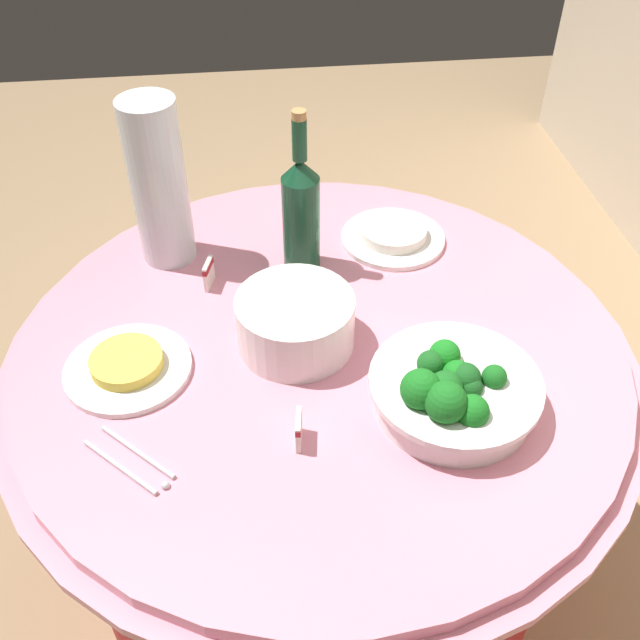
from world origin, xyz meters
name	(u,v)px	position (x,y,z in m)	size (l,w,h in m)	color
ground_plane	(320,556)	(0.00, 0.00, 0.00)	(6.00, 6.00, 0.00)	#9E7F5B
buffet_table	(320,463)	(0.00, 0.00, 0.38)	(1.16, 1.16, 0.74)	maroon
broccoli_bowl	(451,391)	(0.19, 0.19, 0.78)	(0.28, 0.28, 0.12)	white
plate_stack	(295,324)	(0.00, -0.04, 0.79)	(0.21, 0.21, 0.10)	white
wine_bottle	(301,211)	(-0.23, -0.01, 0.87)	(0.07, 0.07, 0.34)	#114026
decorative_fruit_vase	(159,187)	(-0.30, -0.28, 0.90)	(0.11, 0.11, 0.34)	silver
serving_tongs	(132,462)	(0.24, -0.32, 0.74)	(0.14, 0.15, 0.01)	silver
food_plate_rice	(393,235)	(-0.29, 0.19, 0.75)	(0.22, 0.22, 0.04)	white
food_plate_fried_egg	(128,366)	(0.04, -0.34, 0.75)	(0.22, 0.22, 0.03)	white
label_placard_front	(299,428)	(0.23, -0.06, 0.77)	(0.05, 0.02, 0.05)	white
label_placard_mid	(209,272)	(-0.19, -0.20, 0.77)	(0.05, 0.02, 0.05)	white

